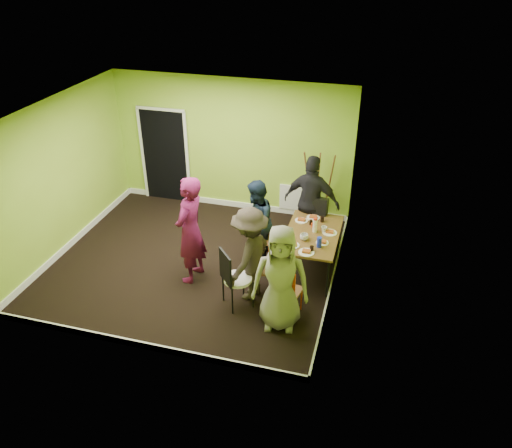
{
  "coord_description": "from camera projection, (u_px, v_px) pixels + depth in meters",
  "views": [
    {
      "loc": [
        3.05,
        -6.91,
        5.17
      ],
      "look_at": [
        1.14,
        0.0,
        0.98
      ],
      "focal_mm": 35.0,
      "sensor_mm": 36.0,
      "label": 1
    }
  ],
  "objects": [
    {
      "name": "chair_back_end",
      "position": [
        314.0,
        214.0,
        9.08
      ],
      "size": [
        0.49,
        0.56,
        1.05
      ],
      "rotation": [
        0.0,
        0.0,
        2.99
      ],
      "color": "red",
      "rests_on": "ground"
    },
    {
      "name": "person_left_far",
      "position": [
        256.0,
        222.0,
        8.78
      ],
      "size": [
        0.68,
        0.82,
        1.54
      ],
      "primitive_type": "imported",
      "rotation": [
        0.0,
        0.0,
        -1.43
      ],
      "color": "#142132",
      "rests_on": "ground"
    },
    {
      "name": "plate_far_back",
      "position": [
        313.0,
        218.0,
        8.94
      ],
      "size": [
        0.24,
        0.24,
        0.01
      ],
      "primitive_type": "cylinder",
      "color": "white",
      "rests_on": "dining_table"
    },
    {
      "name": "glass_mid",
      "position": [
        311.0,
        222.0,
        8.73
      ],
      "size": [
        0.06,
        0.06,
        0.09
      ],
      "primitive_type": "cylinder",
      "color": "black",
      "rests_on": "dining_table"
    },
    {
      "name": "orange_bottle",
      "position": [
        312.0,
        225.0,
        8.66
      ],
      "size": [
        0.04,
        0.04,
        0.07
      ],
      "primitive_type": "cylinder",
      "color": "red",
      "rests_on": "dining_table"
    },
    {
      "name": "plate_near_left",
      "position": [
        301.0,
        221.0,
        8.85
      ],
      "size": [
        0.23,
        0.23,
        0.01
      ],
      "primitive_type": "cylinder",
      "color": "white",
      "rests_on": "dining_table"
    },
    {
      "name": "room_walls",
      "position": [
        192.0,
        213.0,
        8.6
      ],
      "size": [
        5.04,
        4.54,
        2.82
      ],
      "color": "#92BA2F",
      "rests_on": "ground"
    },
    {
      "name": "chair_left_far",
      "position": [
        269.0,
        235.0,
        8.88
      ],
      "size": [
        0.46,
        0.46,
        0.92
      ],
      "rotation": [
        0.0,
        0.0,
        -1.81
      ],
      "color": "red",
      "rests_on": "ground"
    },
    {
      "name": "ground",
      "position": [
        195.0,
        262.0,
        9.06
      ],
      "size": [
        5.0,
        5.0,
        0.0
      ],
      "primitive_type": "plane",
      "color": "black",
      "rests_on": "ground"
    },
    {
      "name": "chair_left_near",
      "position": [
        257.0,
        264.0,
        8.11
      ],
      "size": [
        0.47,
        0.47,
        0.92
      ],
      "rotation": [
        0.0,
        0.0,
        -1.31
      ],
      "color": "red",
      "rests_on": "ground"
    },
    {
      "name": "person_standing",
      "position": [
        190.0,
        230.0,
        8.19
      ],
      "size": [
        0.53,
        0.74,
        1.9
      ],
      "primitive_type": "imported",
      "rotation": [
        0.0,
        0.0,
        -1.69
      ],
      "color": "#570F37",
      "rests_on": "ground"
    },
    {
      "name": "dining_table",
      "position": [
        312.0,
        236.0,
        8.52
      ],
      "size": [
        0.9,
        1.5,
        0.75
      ],
      "color": "black",
      "rests_on": "ground"
    },
    {
      "name": "person_back_end",
      "position": [
        312.0,
        202.0,
        9.15
      ],
      "size": [
        1.11,
        0.6,
        1.8
      ],
      "primitive_type": "imported",
      "rotation": [
        0.0,
        0.0,
        2.99
      ],
      "color": "black",
      "rests_on": "ground"
    },
    {
      "name": "chair_bentwood",
      "position": [
        233.0,
        276.0,
        7.73
      ],
      "size": [
        0.57,
        0.57,
        1.03
      ],
      "rotation": [
        0.0,
        0.0,
        -0.84
      ],
      "color": "black",
      "rests_on": "ground"
    },
    {
      "name": "plate_far_front",
      "position": [
        306.0,
        252.0,
        7.97
      ],
      "size": [
        0.26,
        0.26,
        0.01
      ],
      "primitive_type": "cylinder",
      "color": "white",
      "rests_on": "dining_table"
    },
    {
      "name": "plate_near_right",
      "position": [
        293.0,
        245.0,
        8.15
      ],
      "size": [
        0.23,
        0.23,
        0.01
      ],
      "primitive_type": "cylinder",
      "color": "white",
      "rests_on": "dining_table"
    },
    {
      "name": "person_left_near",
      "position": [
        250.0,
        254.0,
        7.83
      ],
      "size": [
        0.81,
        1.15,
        1.61
      ],
      "primitive_type": "imported",
      "rotation": [
        0.0,
        0.0,
        -1.8
      ],
      "color": "#2D261E",
      "rests_on": "ground"
    },
    {
      "name": "easel",
      "position": [
        318.0,
        189.0,
        9.92
      ],
      "size": [
        0.63,
        0.59,
        1.56
      ],
      "color": "brown",
      "rests_on": "ground"
    },
    {
      "name": "chair_front_end",
      "position": [
        287.0,
        289.0,
        7.55
      ],
      "size": [
        0.44,
        0.44,
        0.91
      ],
      "rotation": [
        0.0,
        0.0,
        -0.2
      ],
      "color": "red",
      "rests_on": "ground"
    },
    {
      "name": "plate_wall_front",
      "position": [
        322.0,
        243.0,
        8.22
      ],
      "size": [
        0.21,
        0.21,
        0.01
      ],
      "primitive_type": "cylinder",
      "color": "white",
      "rests_on": "dining_table"
    },
    {
      "name": "cup_b",
      "position": [
        324.0,
        229.0,
        8.51
      ],
      "size": [
        0.11,
        0.11,
        0.1
      ],
      "primitive_type": "imported",
      "color": "white",
      "rests_on": "dining_table"
    },
    {
      "name": "glass_front",
      "position": [
        312.0,
        249.0,
        8.0
      ],
      "size": [
        0.06,
        0.06,
        0.09
      ],
      "primitive_type": "cylinder",
      "color": "black",
      "rests_on": "dining_table"
    },
    {
      "name": "blue_bottle",
      "position": [
        319.0,
        242.0,
        8.08
      ],
      "size": [
        0.08,
        0.08,
        0.18
      ],
      "primitive_type": "cylinder",
      "color": "#192BC1",
      "rests_on": "dining_table"
    },
    {
      "name": "glass_back",
      "position": [
        322.0,
        219.0,
        8.8
      ],
      "size": [
        0.06,
        0.06,
        0.1
      ],
      "primitive_type": "cylinder",
      "color": "black",
      "rests_on": "dining_table"
    },
    {
      "name": "person_front_end",
      "position": [
        281.0,
        279.0,
        7.21
      ],
      "size": [
        0.9,
        0.66,
        1.7
      ],
      "primitive_type": "imported",
      "rotation": [
        0.0,
        0.0,
        0.16
      ],
      "color": "gray",
      "rests_on": "ground"
    },
    {
      "name": "thermos",
      "position": [
        315.0,
        226.0,
        8.47
      ],
      "size": [
        0.07,
        0.07,
        0.24
      ],
      "primitive_type": "cylinder",
      "color": "white",
      "rests_on": "dining_table"
    },
    {
      "name": "cup_a",
      "position": [
        304.0,
        237.0,
        8.28
      ],
      "size": [
        0.14,
        0.14,
        0.11
      ],
      "primitive_type": "imported",
      "color": "white",
      "rests_on": "dining_table"
    },
    {
      "name": "plate_wall_back",
      "position": [
        330.0,
        233.0,
        8.5
      ],
      "size": [
        0.25,
        0.25,
        0.01
      ],
      "primitive_type": "cylinder",
      "color": "white",
      "rests_on": "dining_table"
    }
  ]
}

